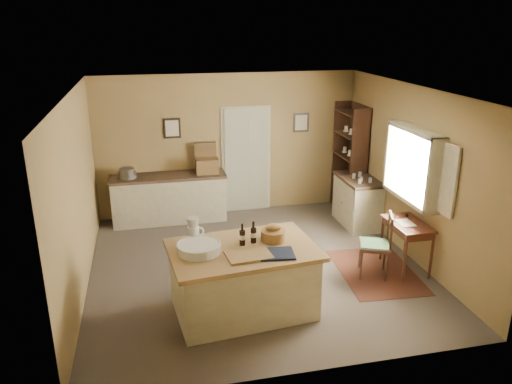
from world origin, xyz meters
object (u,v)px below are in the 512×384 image
writing_desk (408,229)px  desk_chair (374,245)px  sideboard (170,197)px  shelving_unit (352,159)px  work_island (243,278)px  right_cabinet (357,201)px

writing_desk → desk_chair: size_ratio=0.85×
sideboard → shelving_unit: 3.58m
work_island → sideboard: work_island is taller
work_island → writing_desk: 2.71m
writing_desk → right_cabinet: 1.83m
work_island → sideboard: (-0.74, 3.36, -0.00)m
work_island → right_cabinet: work_island is taller
sideboard → shelving_unit: (3.53, -0.20, 0.57)m
writing_desk → desk_chair: 0.59m
work_island → desk_chair: work_island is taller
desk_chair → right_cabinet: bearing=94.8°
work_island → writing_desk: size_ratio=2.39×
work_island → desk_chair: bearing=8.5°
sideboard → shelving_unit: shelving_unit is taller
shelving_unit → right_cabinet: bearing=-102.0°
sideboard → desk_chair: 3.99m
writing_desk → right_cabinet: size_ratio=0.76×
sideboard → writing_desk: (3.38, -2.75, 0.18)m
right_cabinet → writing_desk: bearing=-90.0°
sideboard → desk_chair: (2.82, -2.82, -0.00)m
work_island → desk_chair: size_ratio=2.04×
right_cabinet → shelving_unit: bearing=78.0°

